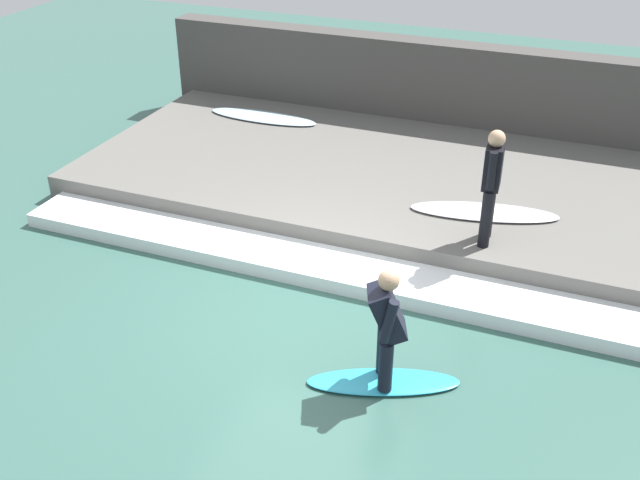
{
  "coord_description": "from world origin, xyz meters",
  "views": [
    {
      "loc": [
        -6.78,
        -2.94,
        5.32
      ],
      "look_at": [
        0.64,
        0.0,
        0.7
      ],
      "focal_mm": 42.0,
      "sensor_mm": 36.0,
      "label": 1
    }
  ],
  "objects_px": {
    "surfer_riding": "(387,322)",
    "surfboard_spare": "(263,117)",
    "surfer_waiting_near": "(492,181)",
    "surfboard_riding": "(383,382)",
    "surfboard_waiting_near": "(484,212)"
  },
  "relations": [
    {
      "from": "surfer_riding",
      "to": "surfboard_spare",
      "type": "height_order",
      "value": "surfer_riding"
    },
    {
      "from": "surfer_riding",
      "to": "surfer_waiting_near",
      "type": "height_order",
      "value": "surfer_waiting_near"
    },
    {
      "from": "surfboard_riding",
      "to": "surfer_riding",
      "type": "xyz_separation_m",
      "value": [
        0.0,
        -0.0,
        0.79
      ]
    },
    {
      "from": "surfboard_waiting_near",
      "to": "surfboard_spare",
      "type": "relative_size",
      "value": 1.02
    },
    {
      "from": "surfer_waiting_near",
      "to": "surfboard_waiting_near",
      "type": "distance_m",
      "value": 1.13
    },
    {
      "from": "surfer_riding",
      "to": "surfer_waiting_near",
      "type": "bearing_deg",
      "value": -10.54
    },
    {
      "from": "surfboard_waiting_near",
      "to": "surfer_waiting_near",
      "type": "bearing_deg",
      "value": -169.11
    },
    {
      "from": "surfer_waiting_near",
      "to": "surfboard_riding",
      "type": "bearing_deg",
      "value": 169.46
    },
    {
      "from": "surfer_riding",
      "to": "surfboard_waiting_near",
      "type": "bearing_deg",
      "value": -5.96
    },
    {
      "from": "surfboard_riding",
      "to": "surfer_riding",
      "type": "bearing_deg",
      "value": -63.43
    },
    {
      "from": "surfer_waiting_near",
      "to": "surfer_riding",
      "type": "bearing_deg",
      "value": 169.46
    },
    {
      "from": "surfboard_riding",
      "to": "surfboard_spare",
      "type": "distance_m",
      "value": 7.04
    },
    {
      "from": "surfer_riding",
      "to": "surfer_waiting_near",
      "type": "xyz_separation_m",
      "value": [
        2.72,
        -0.51,
        0.46
      ]
    },
    {
      "from": "surfboard_riding",
      "to": "surfboard_waiting_near",
      "type": "distance_m",
      "value": 3.52
    },
    {
      "from": "surfer_riding",
      "to": "surfboard_riding",
      "type": "bearing_deg",
      "value": 116.57
    }
  ]
}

